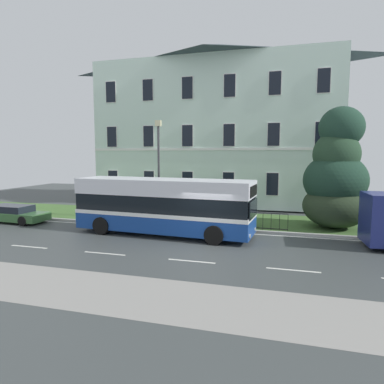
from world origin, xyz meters
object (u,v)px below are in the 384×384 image
object	(u,v)px
single_decker_bus	(164,205)
litter_bin	(250,215)
evergreen_tree	(336,177)
parked_hatchback_01	(14,214)
georgian_townhouse	(219,124)
street_lamp_post	(159,164)

from	to	relation	value
single_decker_bus	litter_bin	distance (m)	5.39
evergreen_tree	single_decker_bus	bearing A→B (deg)	-157.66
single_decker_bus	parked_hatchback_01	world-z (taller)	single_decker_bus
litter_bin	georgian_townhouse	bearing A→B (deg)	111.51
evergreen_tree	litter_bin	size ratio (longest dim) A/B	5.73
street_lamp_post	single_decker_bus	bearing A→B (deg)	-64.36
georgian_townhouse	single_decker_bus	bearing A→B (deg)	-91.75
georgian_townhouse	litter_bin	size ratio (longest dim) A/B	16.76
street_lamp_post	parked_hatchback_01	bearing A→B (deg)	-165.61
evergreen_tree	street_lamp_post	bearing A→B (deg)	-175.31
litter_bin	single_decker_bus	bearing A→B (deg)	-144.76
georgian_townhouse	street_lamp_post	bearing A→B (deg)	-99.90
parked_hatchback_01	litter_bin	xyz separation A→B (m)	(14.84, 2.53, 0.18)
parked_hatchback_01	street_lamp_post	distance (m)	9.94
georgian_townhouse	single_decker_bus	world-z (taller)	georgian_townhouse
georgian_townhouse	evergreen_tree	size ratio (longest dim) A/B	2.92
evergreen_tree	parked_hatchback_01	world-z (taller)	evergreen_tree
litter_bin	evergreen_tree	bearing A→B (deg)	8.01
georgian_townhouse	single_decker_bus	size ratio (longest dim) A/B	2.04
parked_hatchback_01	litter_bin	bearing A→B (deg)	11.55
single_decker_bus	street_lamp_post	world-z (taller)	street_lamp_post
single_decker_bus	parked_hatchback_01	xyz separation A→B (m)	(-10.49, 0.54, -1.05)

